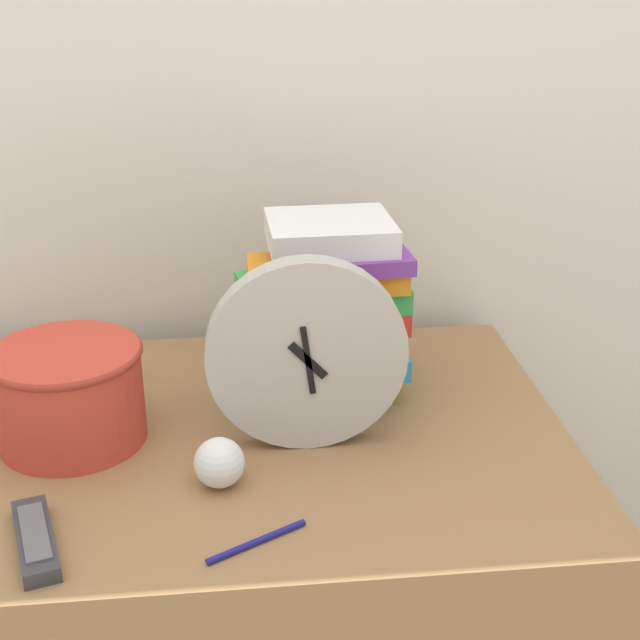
% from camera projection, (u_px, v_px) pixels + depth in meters
% --- Properties ---
extents(wall_back, '(6.00, 0.04, 2.40)m').
position_uv_depth(wall_back, '(204.00, 85.00, 1.48)').
color(wall_back, silver).
rests_on(wall_back, ground_plane).
extents(desk, '(1.01, 0.68, 0.77)m').
position_uv_depth(desk, '(227.00, 640.00, 1.44)').
color(desk, olive).
rests_on(desk, ground_plane).
extents(desk_clock, '(0.28, 0.04, 0.28)m').
position_uv_depth(desk_clock, '(307.00, 355.00, 1.20)').
color(desk_clock, '#B7B2A8').
rests_on(desk_clock, desk).
extents(book_stack, '(0.26, 0.21, 0.28)m').
position_uv_depth(book_stack, '(329.00, 306.00, 1.36)').
color(book_stack, yellow).
rests_on(book_stack, desk).
extents(basket, '(0.21, 0.21, 0.14)m').
position_uv_depth(basket, '(69.00, 392.00, 1.24)').
color(basket, '#C63D2D').
rests_on(basket, desk).
extents(tv_remote, '(0.08, 0.16, 0.02)m').
position_uv_depth(tv_remote, '(35.00, 539.00, 1.04)').
color(tv_remote, '#333338').
rests_on(tv_remote, desk).
extents(crumpled_paper_ball, '(0.07, 0.07, 0.07)m').
position_uv_depth(crumpled_paper_ball, '(219.00, 463.00, 1.15)').
color(crumpled_paper_ball, white).
rests_on(crumpled_paper_ball, desk).
extents(pen, '(0.12, 0.07, 0.01)m').
position_uv_depth(pen, '(257.00, 542.00, 1.05)').
color(pen, navy).
rests_on(pen, desk).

